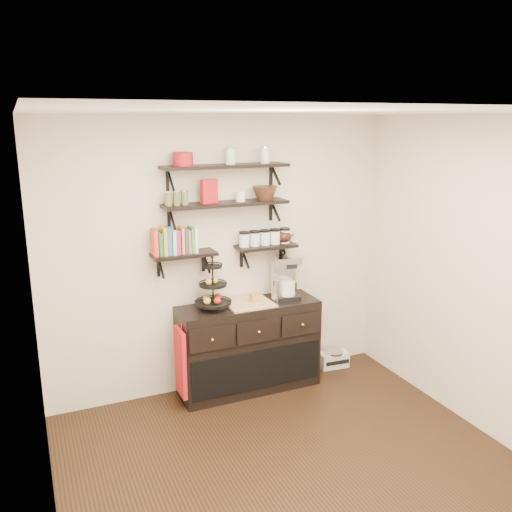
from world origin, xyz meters
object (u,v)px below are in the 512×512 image
Objects in this scene: sideboard at (249,346)px; radio at (334,359)px; fruit_stand at (213,292)px; coffee_maker at (285,278)px.

radio is (1.04, 0.06, -0.36)m from sideboard.
fruit_stand is 1.71m from radio.
coffee_maker is (0.42, 0.03, 0.66)m from sideboard.
sideboard is 1.11m from radio.
sideboard is 0.78m from coffee_maker.
fruit_stand is 0.78m from coffee_maker.
fruit_stand reaches higher than coffee_maker.
sideboard is 3.18× the size of coffee_maker.
sideboard is 4.29× the size of radio.
coffee_maker is (0.78, 0.03, 0.04)m from fruit_stand.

